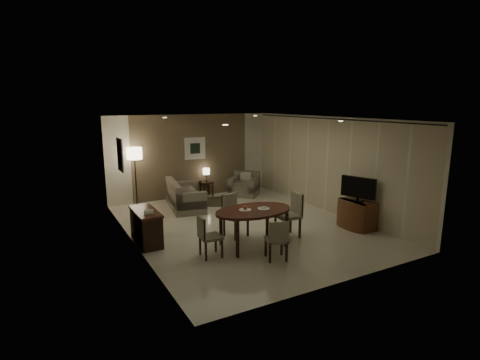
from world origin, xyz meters
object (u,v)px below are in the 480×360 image
chair_left (211,236)px  sofa (185,195)px  chair_right (288,215)px  armchair (244,184)px  chair_near (276,239)px  chair_far (236,216)px  tv_cabinet (357,214)px  side_table (207,189)px  console_desk (146,227)px  floor_lamp (136,177)px  dining_table (254,228)px

chair_left → sofa: 3.69m
chair_left → chair_right: (2.05, 0.20, 0.09)m
armchair → chair_near: bearing=-65.3°
chair_far → tv_cabinet: bearing=-31.6°
chair_right → sofa: chair_right is taller
chair_near → chair_far: chair_far is taller
side_table → sofa: bearing=-137.8°
chair_near → side_table: (0.84, 5.37, -0.17)m
console_desk → chair_near: chair_near is taller
tv_cabinet → chair_far: 3.08m
tv_cabinet → chair_left: 3.94m
tv_cabinet → chair_near: bearing=-167.7°
sofa → side_table: bearing=-38.8°
floor_lamp → console_desk: bearing=-99.9°
tv_cabinet → sofa: bearing=130.0°
tv_cabinet → chair_far: bearing=162.7°
chair_far → sofa: size_ratio=0.56×
chair_right → chair_left: bearing=-79.3°
chair_right → tv_cabinet: bearing=85.6°
chair_left → chair_right: size_ratio=0.83×
chair_far → floor_lamp: floor_lamp is taller
console_desk → side_table: size_ratio=2.43×
floor_lamp → chair_far: bearing=-69.4°
chair_near → chair_right: chair_right is taller
tv_cabinet → chair_right: (-1.89, 0.32, 0.17)m
tv_cabinet → side_table: bearing=112.9°
tv_cabinet → dining_table: size_ratio=0.51×
chair_near → chair_right: size_ratio=0.81×
chair_far → chair_left: (-1.00, -0.79, -0.06)m
sofa → floor_lamp: floor_lamp is taller
armchair → chair_right: bearing=-57.8°
dining_table → chair_right: size_ratio=1.69×
chair_far → sofa: chair_far is taller
chair_near → chair_left: (-1.09, 0.74, 0.01)m
sofa → side_table: 1.53m
armchair → sofa: bearing=-120.7°
sofa → console_desk: bearing=150.6°
dining_table → chair_right: (0.99, 0.12, 0.11)m
chair_far → sofa: bearing=79.6°
console_desk → chair_right: chair_right is taller
console_desk → tv_cabinet: console_desk is taller
dining_table → chair_near: chair_near is taller
tv_cabinet → dining_table: 2.89m
armchair → side_table: (-1.14, 0.53, -0.15)m
chair_left → console_desk: bearing=38.0°
dining_table → sofa: size_ratio=1.00×
dining_table → side_table: dining_table is taller
console_desk → armchair: armchair is taller
chair_near → chair_left: 1.32m
console_desk → sofa: (1.76, 2.23, 0.04)m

